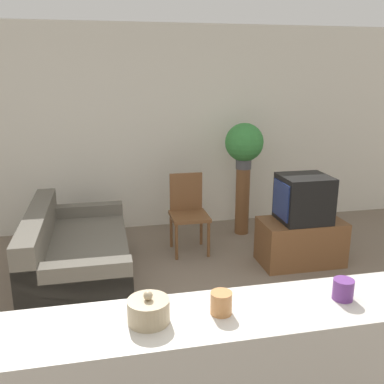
% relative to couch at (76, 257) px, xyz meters
% --- Properties ---
extents(wall_back, '(9.00, 0.06, 2.70)m').
position_rel_couch_xyz_m(wall_back, '(0.87, 1.56, 1.07)').
color(wall_back, silver).
rests_on(wall_back, ground_plane).
extents(couch, '(0.96, 1.78, 0.79)m').
position_rel_couch_xyz_m(couch, '(0.00, 0.00, 0.00)').
color(couch, '#605B51').
rests_on(couch, ground_plane).
extents(tv_stand, '(0.92, 0.51, 0.51)m').
position_rel_couch_xyz_m(tv_stand, '(2.46, -0.03, -0.03)').
color(tv_stand, brown).
rests_on(tv_stand, ground_plane).
extents(television, '(0.54, 0.48, 0.51)m').
position_rel_couch_xyz_m(television, '(2.45, -0.03, 0.48)').
color(television, black).
rests_on(television, tv_stand).
extents(wooden_chair, '(0.44, 0.44, 0.93)m').
position_rel_couch_xyz_m(wooden_chair, '(1.29, 0.62, 0.23)').
color(wooden_chair, brown).
rests_on(wooden_chair, ground_plane).
extents(plant_stand, '(0.18, 0.18, 0.89)m').
position_rel_couch_xyz_m(plant_stand, '(2.11, 1.01, 0.16)').
color(plant_stand, brown).
rests_on(plant_stand, ground_plane).
extents(potted_plant, '(0.49, 0.49, 0.59)m').
position_rel_couch_xyz_m(potted_plant, '(2.11, 1.01, 0.94)').
color(potted_plant, '#4C4C51').
rests_on(potted_plant, plant_stand).
extents(decorative_bowl, '(0.19, 0.19, 0.15)m').
position_rel_couch_xyz_m(decorative_bowl, '(0.49, -2.48, 0.81)').
color(decorative_bowl, tan).
rests_on(decorative_bowl, foreground_counter).
extents(candle_jar, '(0.10, 0.10, 0.10)m').
position_rel_couch_xyz_m(candle_jar, '(0.82, -2.48, 0.81)').
color(candle_jar, '#C6844C').
rests_on(candle_jar, foreground_counter).
extents(coffee_tin, '(0.10, 0.10, 0.10)m').
position_rel_couch_xyz_m(coffee_tin, '(1.44, -2.48, 0.81)').
color(coffee_tin, '#66337F').
rests_on(coffee_tin, foreground_counter).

